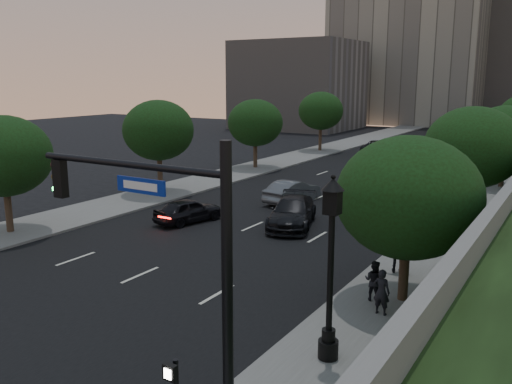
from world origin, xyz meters
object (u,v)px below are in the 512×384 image
Objects in this scene: sedan_far_left at (377,148)px; pedestrian_c at (399,251)px; sedan_far_right at (458,173)px; sedan_mid_left at (293,191)px; sedan_near_left at (189,210)px; sedan_near_right at (292,212)px; pedestrian_a at (382,292)px; traffic_signal_mast at (186,289)px; pedestrian_b at (374,281)px; street_lamp at (330,278)px.

pedestrian_c is (13.04, -34.89, 0.28)m from sedan_far_left.
sedan_mid_left is at bearing -126.88° from sedan_far_right.
sedan_near_right reaches higher than sedan_near_left.
sedan_near_right is at bearing -141.45° from sedan_near_left.
pedestrian_a is at bearing -89.26° from sedan_far_right.
pedestrian_c reaches higher than sedan_mid_left.
sedan_near_left is 0.90× the size of sedan_mid_left.
sedan_far_right is at bearing 92.24° from traffic_signal_mast.
pedestrian_b is at bearing 102.60° from sedan_far_left.
pedestrian_a is at bearing 79.13° from traffic_signal_mast.
sedan_far_left is 37.25m from pedestrian_c.
pedestrian_c reaches higher than pedestrian_a.
traffic_signal_mast reaches higher than sedan_far_right.
sedan_mid_left is 14.18m from pedestrian_c.
traffic_signal_mast is 5.08m from street_lamp.
sedan_near_left is 14.20m from pedestrian_b.
pedestrian_c is (7.45, -4.59, 0.28)m from sedan_near_right.
pedestrian_b is (1.01, 9.55, -2.76)m from traffic_signal_mast.
sedan_far_left is 3.09× the size of pedestrian_c.
sedan_far_left is 41.61m from pedestrian_a.
street_lamp is 1.16× the size of sedan_far_right.
street_lamp reaches higher than sedan_near_left.
sedan_near_left is 8.11m from sedan_mid_left.
traffic_signal_mast is 1.21× the size of sedan_far_left.
sedan_far_right is 26.34m from pedestrian_b.
sedan_near_left is 15.19m from pedestrian_a.
sedan_far_right is at bearing -102.17° from sedan_near_left.
sedan_near_right is (-7.88, 12.68, -1.83)m from street_lamp.
traffic_signal_mast reaches higher than pedestrian_c.
traffic_signal_mast is 13.18m from pedestrian_c.
street_lamp is 1.35× the size of sedan_near_left.
pedestrian_b is 0.81× the size of pedestrian_c.
sedan_far_right is 27.42m from pedestrian_a.
sedan_far_left is at bearing -66.16° from pedestrian_b.
traffic_signal_mast is 19.55m from sedan_near_left.
sedan_far_right is at bearing -113.57° from sedan_mid_left.
sedan_far_left is at bearing -74.72° from sedan_near_left.
pedestrian_c is at bearing 93.07° from street_lamp.
pedestrian_b is (13.17, -38.24, 0.10)m from sedan_far_left.
traffic_signal_mast reaches higher than sedan_mid_left.
sedan_near_left is 2.74× the size of pedestrian_b.
pedestrian_b is at bearing -65.34° from sedan_near_right.
pedestrian_c is at bearing -174.57° from sedan_near_left.
pedestrian_b reaches higher than sedan_near_right.
sedan_near_right is at bearing -41.49° from pedestrian_b.
pedestrian_a is (0.32, 3.73, -1.67)m from street_lamp.
pedestrian_b is (-0.31, 4.75, -1.72)m from street_lamp.
sedan_mid_left is at bearing -47.10° from pedestrian_b.
sedan_near_left is at bearing 77.94° from sedan_mid_left.
sedan_near_right is 3.66× the size of pedestrian_b.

